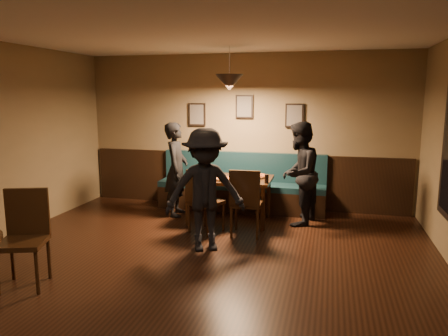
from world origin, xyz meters
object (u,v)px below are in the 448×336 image
diner_left (176,169)px  tabasco_bottle (259,176)px  booth_bench (241,183)px  dining_table (229,200)px  chair_near_right (247,202)px  diner_front (205,190)px  cafe_chair_far (22,240)px  diner_right (299,174)px  chair_near_left (206,201)px  soda_glass (267,179)px

diner_left → tabasco_bottle: bearing=-106.2°
booth_bench → dining_table: 0.77m
chair_near_right → tabasco_bottle: (0.09, 0.56, 0.28)m
diner_front → diner_left: bearing=98.0°
booth_bench → cafe_chair_far: 4.01m
booth_bench → diner_right: (1.07, -0.62, 0.32)m
diner_right → chair_near_right: bearing=-30.0°
dining_table → chair_near_right: 0.74m
diner_front → tabasco_bottle: 1.40m
cafe_chair_far → chair_near_right: bearing=-150.0°
chair_near_left → tabasco_bottle: size_ratio=8.50×
diner_right → booth_bench: bearing=-106.6°
dining_table → soda_glass: 0.83m
diner_right → diner_front: diner_right is taller
booth_bench → diner_left: 1.21m
chair_near_right → soda_glass: bearing=51.8°
booth_bench → diner_right: 1.28m
booth_bench → chair_near_left: (-0.25, -1.37, -0.02)m
booth_bench → diner_front: (-0.04, -2.10, 0.32)m
chair_near_right → diner_right: (0.70, 0.74, 0.32)m
chair_near_right → tabasco_bottle: size_ratio=8.87×
chair_near_right → diner_left: (-1.37, 0.76, 0.30)m
dining_table → tabasco_bottle: tabasco_bottle is taller
diner_front → soda_glass: (0.66, 1.07, -0.02)m
booth_bench → soda_glass: 1.24m
chair_near_right → diner_left: size_ratio=0.63×
soda_glass → chair_near_right: bearing=-126.6°
chair_near_left → tabasco_bottle: bearing=63.5°
chair_near_left → chair_near_right: 0.62m
diner_left → tabasco_bottle: 1.48m
chair_near_right → diner_right: diner_right is taller
cafe_chair_far → tabasco_bottle: bearing=-145.2°
diner_front → soda_glass: bearing=33.8°
diner_left → soda_glass: diner_left is taller
chair_near_left → diner_right: (1.32, 0.75, 0.34)m
chair_near_left → soda_glass: chair_near_left is taller
diner_left → cafe_chair_far: (-0.62, -3.07, -0.28)m
booth_bench → cafe_chair_far: bearing=-113.8°
soda_glass → chair_near_left: bearing=-158.3°
chair_near_right → chair_near_left: bearing=179.7°
cafe_chair_far → diner_left: bearing=-120.6°
cafe_chair_far → booth_bench: bearing=-133.1°
cafe_chair_far → dining_table: bearing=-137.8°
soda_glass → tabasco_bottle: soda_glass is taller
chair_near_left → diner_front: size_ratio=0.59×
soda_glass → cafe_chair_far: size_ratio=0.13×
dining_table → diner_left: diner_left is taller
diner_left → booth_bench: bearing=-67.8°
chair_near_left → diner_left: (-0.76, 0.77, 0.32)m
dining_table → chair_near_left: bearing=-109.9°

